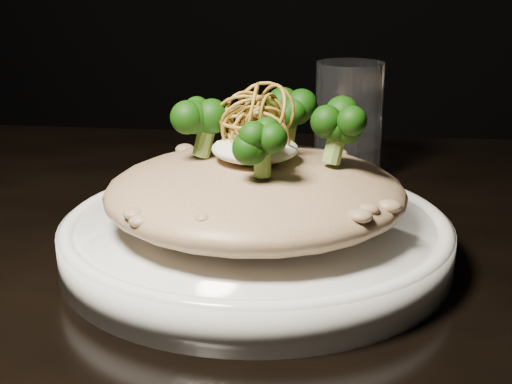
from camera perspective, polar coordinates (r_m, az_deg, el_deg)
table at (r=0.62m, az=7.33°, el=-11.71°), size 1.10×0.80×0.75m
plate at (r=0.56m, az=0.00°, el=-3.82°), size 0.30×0.30×0.03m
risotto at (r=0.54m, az=-0.06°, el=0.02°), size 0.23×0.23×0.05m
broccoli at (r=0.53m, az=0.60°, el=5.14°), size 0.13×0.13×0.05m
cheese at (r=0.53m, az=-0.08°, el=3.49°), size 0.06×0.06×0.02m
shallots at (r=0.53m, az=-0.15°, el=6.70°), size 0.06×0.06×0.04m
drinking_glass at (r=0.76m, az=7.40°, el=5.60°), size 0.09×0.09×0.12m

